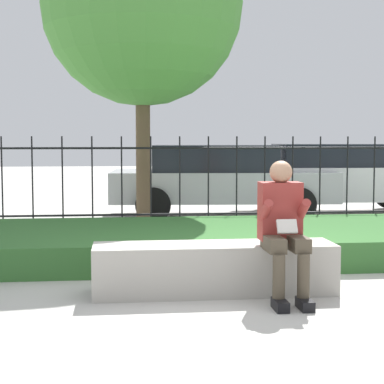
# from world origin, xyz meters

# --- Properties ---
(ground_plane) EXTENTS (60.00, 60.00, 0.00)m
(ground_plane) POSITION_xyz_m (0.00, 0.00, 0.00)
(ground_plane) COLOR #B2AFA8
(stone_bench) EXTENTS (2.31, 0.55, 0.48)m
(stone_bench) POSITION_xyz_m (-0.26, 0.00, 0.21)
(stone_bench) COLOR #ADA89E
(stone_bench) RESTS_ON ground_plane
(person_seated_reader) EXTENTS (0.42, 0.73, 1.28)m
(person_seated_reader) POSITION_xyz_m (0.33, -0.31, 0.70)
(person_seated_reader) COLOR black
(person_seated_reader) RESTS_ON ground_plane
(grass_berm) EXTENTS (9.23, 2.62, 0.35)m
(grass_berm) POSITION_xyz_m (0.00, 2.01, 0.17)
(grass_berm) COLOR #33662D
(grass_berm) RESTS_ON ground_plane
(iron_fence) EXTENTS (7.23, 0.03, 1.52)m
(iron_fence) POSITION_xyz_m (-0.00, 3.97, 0.79)
(iron_fence) COLOR black
(iron_fence) RESTS_ON ground_plane
(car_parked_center) EXTENTS (4.32, 2.20, 1.37)m
(car_parked_center) POSITION_xyz_m (0.74, 6.10, 0.73)
(car_parked_center) COLOR #B7B7BC
(car_parked_center) RESTS_ON ground_plane
(car_parked_right) EXTENTS (4.22, 2.11, 1.39)m
(car_parked_right) POSITION_xyz_m (3.20, 6.31, 0.74)
(car_parked_right) COLOR silver
(car_parked_right) RESTS_ON ground_plane
(tree_behind_fence) EXTENTS (3.32, 3.32, 5.35)m
(tree_behind_fence) POSITION_xyz_m (-0.77, 4.79, 3.68)
(tree_behind_fence) COLOR brown
(tree_behind_fence) RESTS_ON ground_plane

